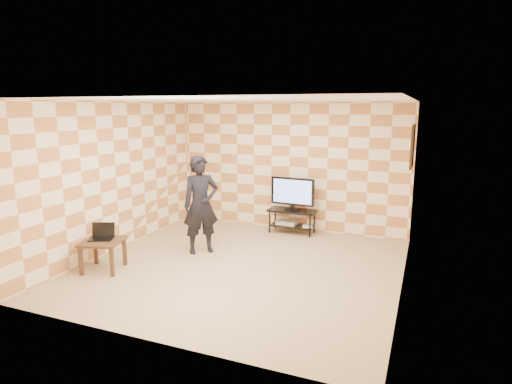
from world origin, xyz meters
TOP-DOWN VIEW (x-y plane):
  - floor at (0.00, 0.00)m, footprint 5.00×5.00m
  - wall_back at (0.00, 2.50)m, footprint 5.00×0.02m
  - wall_front at (0.00, -2.50)m, footprint 5.00×0.02m
  - wall_left at (-2.50, 0.00)m, footprint 0.02×5.00m
  - wall_right at (2.50, 0.00)m, footprint 0.02×5.00m
  - ceiling at (0.00, 0.00)m, footprint 5.00×5.00m
  - wall_art at (2.47, 1.55)m, footprint 0.04×0.72m
  - tv_stand at (0.18, 2.17)m, footprint 0.99×0.44m
  - tv at (0.18, 2.16)m, footprint 0.93×0.19m
  - dvd_player at (0.06, 2.19)m, footprint 0.43×0.31m
  - game_console at (0.53, 2.12)m, footprint 0.22×0.18m
  - side_table at (-2.02, -0.98)m, footprint 0.75×0.75m
  - laptop at (-2.09, -0.90)m, footprint 0.45×0.41m
  - person at (-0.98, 0.40)m, footprint 0.76×0.75m

SIDE VIEW (x-z plane):
  - floor at x=0.00m, z-range 0.00..0.00m
  - game_console at x=0.53m, z-range 0.17..0.22m
  - dvd_player at x=0.06m, z-range 0.17..0.24m
  - tv_stand at x=0.18m, z-range 0.12..0.62m
  - side_table at x=-2.02m, z-range 0.16..0.66m
  - laptop at x=-2.09m, z-range 0.43..0.67m
  - tv at x=0.18m, z-range 0.54..1.21m
  - person at x=-0.98m, z-range 0.00..1.76m
  - wall_back at x=0.00m, z-range 0.00..2.70m
  - wall_front at x=0.00m, z-range 0.00..2.70m
  - wall_left at x=-2.50m, z-range 0.00..2.70m
  - wall_right at x=2.50m, z-range 0.00..2.70m
  - wall_art at x=2.47m, z-range 1.59..2.31m
  - ceiling at x=0.00m, z-range 2.69..2.71m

